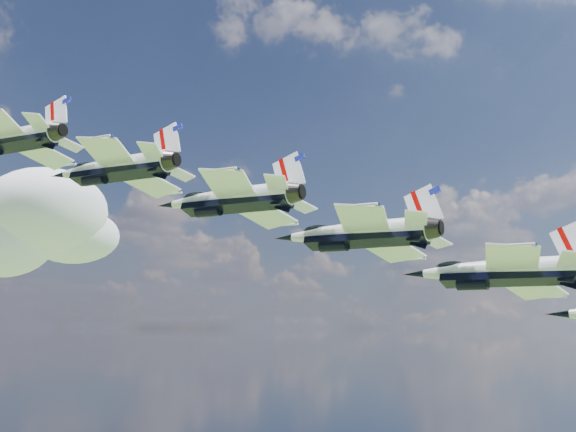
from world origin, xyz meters
TOP-DOWN VIEW (x-y plane):
  - cloud_far at (49.16, 190.70)m, footprint 56.16×44.13m
  - jet_0 at (-4.28, 6.71)m, footprint 16.12×18.04m
  - jet_1 at (2.57, -1.42)m, footprint 16.12×18.04m
  - jet_2 at (9.42, -9.56)m, footprint 16.12×18.04m
  - jet_3 at (16.27, -17.69)m, footprint 16.12×18.04m
  - jet_4 at (23.13, -25.83)m, footprint 16.12×18.04m

SIDE VIEW (x-z plane):
  - jet_4 at x=23.13m, z-range 142.27..149.76m
  - jet_3 at x=16.27m, z-range 145.45..152.93m
  - jet_2 at x=9.42m, z-range 148.63..156.11m
  - jet_1 at x=2.57m, z-range 151.80..159.29m
  - jet_0 at x=-4.28m, z-range 154.98..162.47m
  - cloud_far at x=49.16m, z-range 162.86..184.93m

